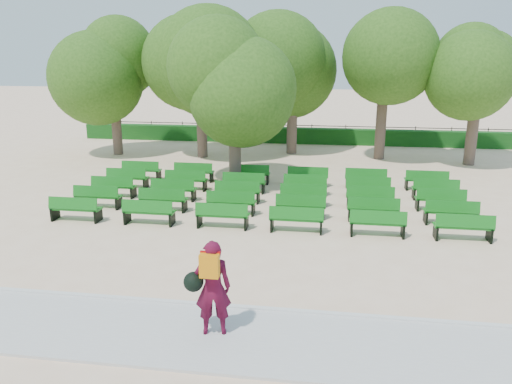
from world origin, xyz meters
TOP-DOWN VIEW (x-y plane):
  - ground at (0.00, 0.00)m, footprint 120.00×120.00m
  - paving at (0.00, -7.40)m, footprint 30.00×2.20m
  - curb at (0.00, -6.25)m, footprint 30.00×0.12m
  - hedge at (0.00, 14.00)m, footprint 26.00×0.70m
  - fence at (0.00, 14.40)m, footprint 26.00×0.10m
  - tree_line at (0.00, 10.00)m, footprint 21.80×6.80m
  - bench_array at (0.07, 1.45)m, footprint 1.63×0.54m
  - tree_among at (-1.53, 3.25)m, footprint 4.25×4.25m
  - person at (0.03, -7.29)m, footprint 0.92×0.59m

SIDE VIEW (x-z plane):
  - ground at x=0.00m, z-range 0.00..0.00m
  - fence at x=0.00m, z-range -0.51..0.51m
  - tree_line at x=0.00m, z-range -3.52..3.52m
  - paving at x=0.00m, z-range 0.00..0.06m
  - curb at x=0.00m, z-range 0.00..0.10m
  - bench_array at x=0.07m, z-range -0.43..0.59m
  - hedge at x=0.00m, z-range 0.00..0.90m
  - person at x=0.03m, z-range 0.09..1.96m
  - tree_among at x=-1.53m, z-range 1.01..6.89m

